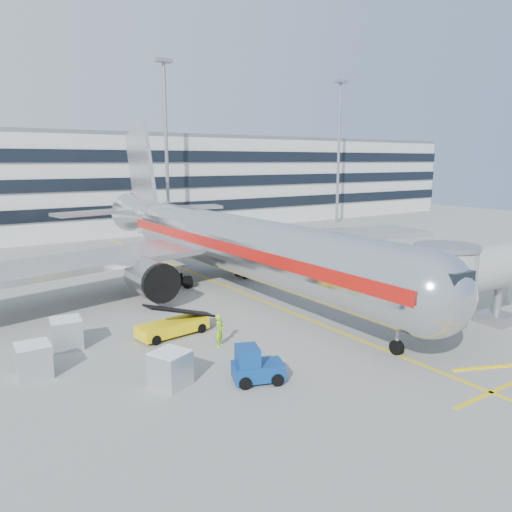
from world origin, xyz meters
TOP-DOWN VIEW (x-y plane):
  - ground at (0.00, 0.00)m, footprint 180.00×180.00m
  - lead_in_line at (0.00, 10.00)m, footprint 0.25×70.00m
  - stop_bar at (0.00, -14.00)m, footprint 6.00×0.25m
  - main_jet at (0.00, 11.72)m, footprint 50.95×48.70m
  - terminal at (0.00, 57.95)m, footprint 150.00×24.25m
  - light_mast_centre at (8.00, 42.00)m, footprint 2.40×1.20m
  - light_mast_east at (42.00, 42.00)m, footprint 2.40×1.20m
  - belt_loader at (-9.66, 2.50)m, footprint 5.10×2.30m
  - baggage_tug at (-9.10, -6.37)m, footprint 2.99×2.41m
  - cargo_container_left at (-18.49, 0.88)m, footprint 1.77×1.77m
  - cargo_container_right at (-15.99, 4.16)m, footprint 1.97×1.97m
  - cargo_container_front at (-12.88, -4.23)m, footprint 2.23×2.23m
  - ramp_worker at (-8.07, -0.93)m, footprint 0.89×0.85m

SIDE VIEW (x-z plane):
  - ground at x=0.00m, z-range 0.00..0.00m
  - lead_in_line at x=0.00m, z-range 0.00..0.01m
  - stop_bar at x=0.00m, z-range 0.00..0.01m
  - belt_loader at x=-9.66m, z-range -0.52..1.88m
  - baggage_tug at x=-9.10m, z-range -0.13..1.84m
  - cargo_container_front at x=-12.88m, z-range 0.01..1.82m
  - cargo_container_left at x=-18.49m, z-range 0.01..1.82m
  - cargo_container_right at x=-15.99m, z-range 0.01..1.88m
  - ramp_worker at x=-8.07m, z-range 0.00..2.06m
  - main_jet at x=0.00m, z-range -3.79..12.26m
  - terminal at x=0.00m, z-range 0.00..15.60m
  - light_mast_centre at x=8.00m, z-range 2.15..27.60m
  - light_mast_east at x=42.00m, z-range 2.15..27.60m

